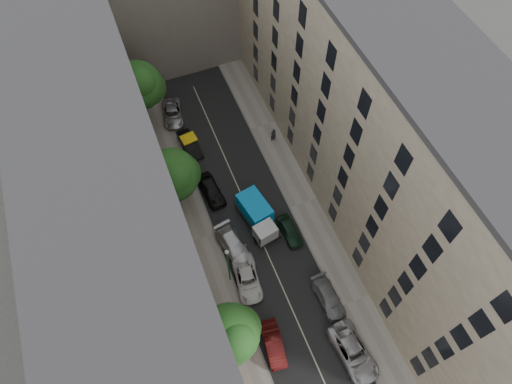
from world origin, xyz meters
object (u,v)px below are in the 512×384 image
car_left_4 (211,190)px  car_right_1 (328,298)px  car_left_1 (273,344)px  tree_far (140,87)px  car_left_6 (173,114)px  car_left_2 (248,280)px  lamp_post (228,263)px  pedestrian (273,135)px  car_right_0 (353,352)px  tree_mid (173,176)px  car_left_5 (190,144)px  car_left_3 (234,246)px  tree_near (231,335)px  car_right_2 (290,231)px  tarp_truck (257,215)px

car_left_4 → car_right_1: size_ratio=0.98×
car_left_1 → tree_far: 28.34m
car_left_6 → car_left_2: bearing=-78.1°
car_left_4 → lamp_post: 10.12m
car_left_4 → pedestrian: 9.50m
car_right_0 → tree_mid: bearing=111.1°
car_left_5 → car_left_1: bearing=-96.6°
car_left_5 → car_left_3: bearing=-96.1°
pedestrian → lamp_post: bearing=51.3°
tree_near → tree_mid: tree_near is taller
car_left_2 → tree_far: bearing=106.9°
car_left_3 → tree_mid: size_ratio=0.69×
car_right_0 → lamp_post: size_ratio=0.87×
car_left_5 → tree_mid: tree_mid is taller
car_right_1 → car_left_2: bearing=143.7°
car_left_5 → tree_near: (-3.00, -22.11, 4.62)m
tree_mid → lamp_post: size_ratio=1.17×
car_left_1 → tree_far: bearing=104.3°
car_right_0 → car_right_2: 12.41m
tarp_truck → car_right_2: (2.43, -2.33, -0.74)m
car_left_3 → tree_far: bearing=91.5°
car_right_2 → tree_near: 13.16m
car_left_2 → car_left_6: (-0.80, 21.79, 0.00)m
car_left_2 → lamp_post: bearing=156.3°
tarp_truck → car_left_2: tarp_truck is taller
car_left_6 → lamp_post: lamp_post is taller
car_left_4 → tree_mid: bearing=170.9°
car_left_3 → car_left_5: 13.20m
car_left_1 → tree_near: size_ratio=0.53×
car_right_1 → tree_mid: tree_mid is taller
car_left_1 → pedestrian: pedestrian is taller
pedestrian → tarp_truck: bearing=56.3°
car_right_1 → tarp_truck: bearing=105.1°
tree_near → car_left_5: bearing=82.3°
car_right_1 → tree_near: 10.56m
car_left_4 → pedestrian: size_ratio=2.40×
car_left_4 → car_right_2: car_left_4 is taller
tree_near → car_right_0: bearing=-22.9°
car_left_1 → car_left_3: bearing=97.0°
tree_near → lamp_post: 6.57m
car_right_0 → car_right_1: bearing=83.9°
car_left_1 → car_right_1: bearing=24.2°
tree_near → tree_far: (-0.22, 26.77, 0.86)m
car_right_2 → pedestrian: pedestrian is taller
car_left_1 → lamp_post: 7.85m
car_left_6 → car_right_1: bearing=-65.3°
tree_near → car_left_3: bearing=69.7°
car_left_2 → car_left_3: 3.60m
car_left_1 → pedestrian: bearing=74.4°
car_left_5 → tree_far: size_ratio=0.46×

